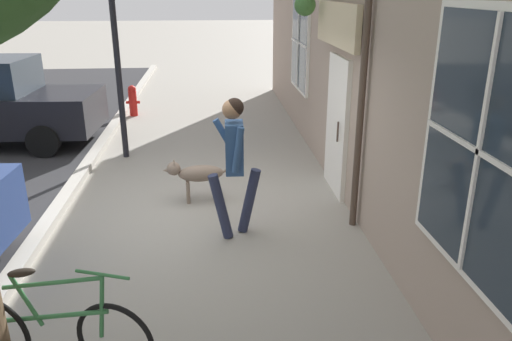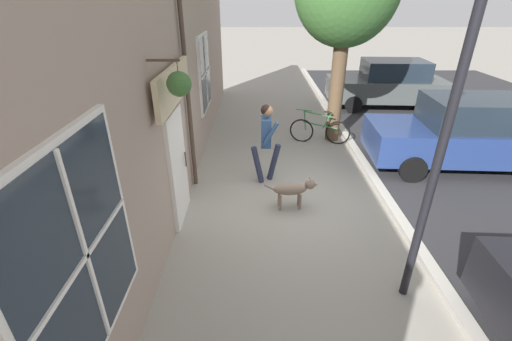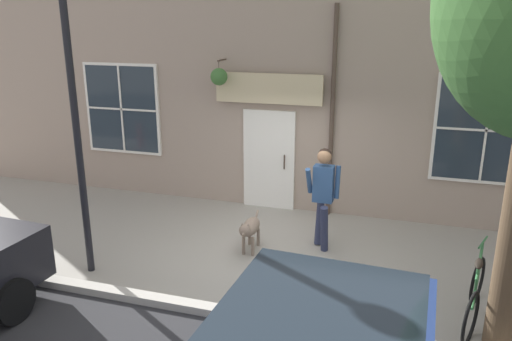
{
  "view_description": "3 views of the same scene",
  "coord_description": "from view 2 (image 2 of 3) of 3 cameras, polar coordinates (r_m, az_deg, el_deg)",
  "views": [
    {
      "loc": [
        -0.25,
        6.61,
        3.04
      ],
      "look_at": [
        -0.7,
        1.68,
        1.22
      ],
      "focal_mm": 35.0,
      "sensor_mm": 36.0,
      "label": 1
    },
    {
      "loc": [
        -0.74,
        -6.28,
        3.85
      ],
      "look_at": [
        -0.75,
        -1.19,
        1.24
      ],
      "focal_mm": 24.0,
      "sensor_mm": 36.0,
      "label": 2
    },
    {
      "loc": [
        7.53,
        2.03,
        3.89
      ],
      "look_at": [
        -0.58,
        -0.48,
        1.3
      ],
      "focal_mm": 35.0,
      "sensor_mm": 36.0,
      "label": 3
    }
  ],
  "objects": [
    {
      "name": "parked_car_mid_block",
      "position": [
        9.73,
        31.37,
        5.29
      ],
      "size": [
        4.39,
        2.11,
        1.75
      ],
      "color": "navy",
      "rests_on": "ground_plane"
    },
    {
      "name": "dog_on_leash",
      "position": [
        6.83,
        6.34,
        -3.06
      ],
      "size": [
        1.08,
        0.31,
        0.66
      ],
      "color": "#7F6B5B",
      "rests_on": "ground_plane"
    },
    {
      "name": "leaning_bicycle",
      "position": [
        10.14,
        10.64,
        6.61
      ],
      "size": [
        1.7,
        0.46,
        1.0
      ],
      "color": "black",
      "rests_on": "ground_plane"
    },
    {
      "name": "storefront_facade",
      "position": [
        6.62,
        -14.34,
        13.61
      ],
      "size": [
        0.95,
        18.0,
        4.79
      ],
      "color": "gray",
      "rests_on": "ground_plane"
    },
    {
      "name": "pedestrian_walking",
      "position": [
        7.54,
        1.84,
        5.78
      ],
      "size": [
        0.69,
        0.56,
        1.81
      ],
      "color": "#282D47",
      "rests_on": "ground_plane"
    },
    {
      "name": "street_lamp",
      "position": [
        4.24,
        32.04,
        17.07
      ],
      "size": [
        0.32,
        0.32,
        5.25
      ],
      "color": "black",
      "rests_on": "ground_plane"
    },
    {
      "name": "parked_car_far_end",
      "position": [
        14.23,
        21.24,
        13.28
      ],
      "size": [
        4.39,
        2.11,
        1.75
      ],
      "color": "#474C4C",
      "rests_on": "ground_plane"
    },
    {
      "name": "ground_plane",
      "position": [
        7.4,
        5.82,
        -4.41
      ],
      "size": [
        90.0,
        90.0,
        0.0
      ],
      "primitive_type": "plane",
      "color": "gray"
    }
  ]
}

